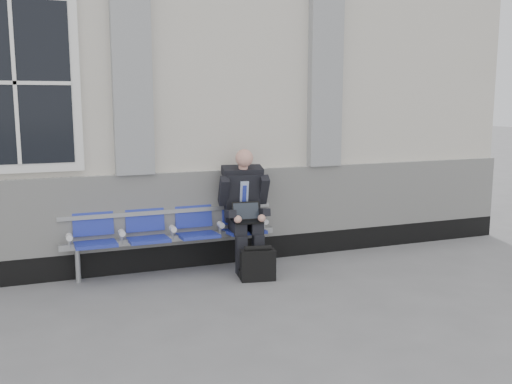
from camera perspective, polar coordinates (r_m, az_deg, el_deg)
name	(u,v)px	position (r m, az deg, el deg)	size (l,w,h in m)	color
bench	(171,227)	(6.95, -8.45, -3.51)	(2.60, 0.47, 0.91)	#9EA0A3
businessman	(244,205)	(7.02, -1.18, -1.28)	(0.63, 0.85, 1.48)	black
briefcase	(258,264)	(6.64, 0.19, -7.25)	(0.43, 0.24, 0.41)	black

